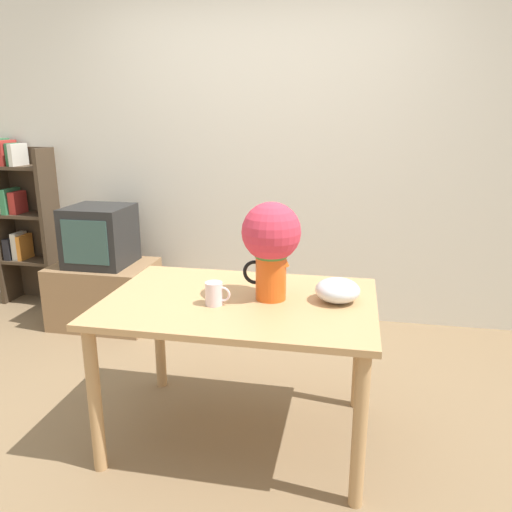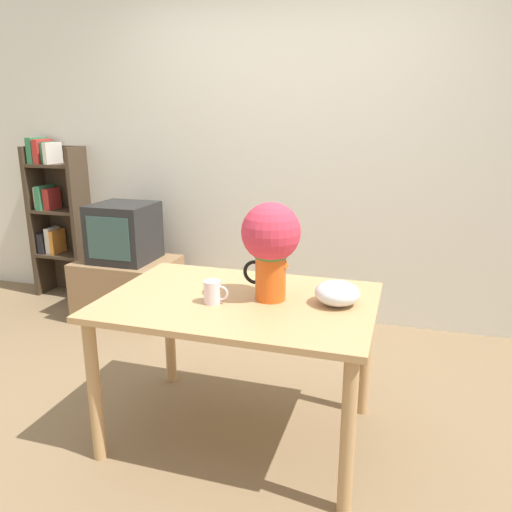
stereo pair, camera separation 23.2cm
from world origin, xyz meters
name	(u,v)px [view 1 (the left image)]	position (x,y,z in m)	size (l,w,h in m)	color
ground_plane	(213,421)	(0.00, 0.00, 0.00)	(12.00, 12.00, 0.00)	#7F6647
wall_back	(266,153)	(0.00, 1.60, 1.30)	(8.00, 0.05, 2.60)	silver
table	(240,319)	(0.17, -0.08, 0.63)	(1.27, 0.88, 0.73)	tan
flower_vase	(271,241)	(0.32, -0.04, 1.01)	(0.27, 0.27, 0.46)	#E05619
coffee_mug	(215,294)	(0.08, -0.17, 0.79)	(0.12, 0.08, 0.11)	silver
white_bowl	(338,290)	(0.63, -0.02, 0.79)	(0.21, 0.21, 0.11)	silver
tv_stand	(105,293)	(-1.19, 1.13, 0.24)	(0.74, 0.55, 0.48)	#8E6B47
tv_set	(100,236)	(-1.19, 1.12, 0.70)	(0.45, 0.45, 0.45)	black
bookshelf	(24,216)	(-2.06, 1.46, 0.75)	(0.49, 0.26, 1.40)	#423323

